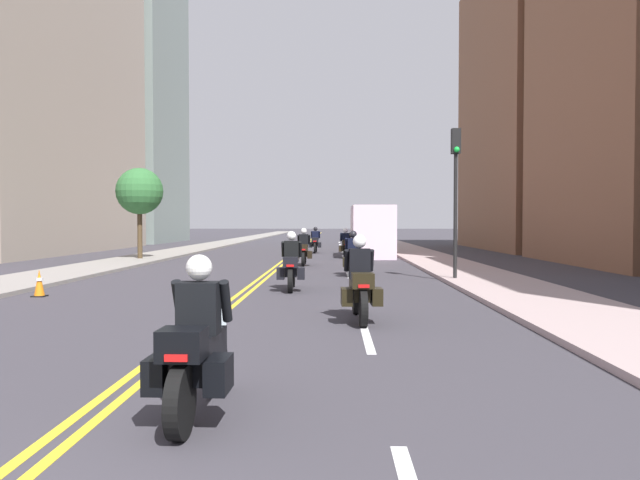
{
  "coord_description": "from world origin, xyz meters",
  "views": [
    {
      "loc": [
        2.4,
        -1.92,
        1.91
      ],
      "look_at": [
        1.77,
        26.5,
        1.08
      ],
      "focal_mm": 34.2,
      "sensor_mm": 36.0,
      "label": 1
    }
  ],
  "objects_px": {
    "traffic_light_near": "(456,177)",
    "motorcycle_3": "(353,257)",
    "motorcycle_2": "(291,267)",
    "motorcycle_5": "(346,246)",
    "motorcycle_0": "(197,351)",
    "traffic_cone_0": "(39,283)",
    "motorcycle_6": "(315,242)",
    "motorcycle_1": "(360,287)",
    "motorcycle_4": "(304,251)",
    "parked_truck": "(371,234)",
    "street_tree_0": "(140,192)"
  },
  "relations": [
    {
      "from": "traffic_light_near",
      "to": "motorcycle_3",
      "type": "bearing_deg",
      "value": 147.95
    },
    {
      "from": "motorcycle_2",
      "to": "motorcycle_5",
      "type": "xyz_separation_m",
      "value": [
        1.83,
        15.56,
        -0.01
      ]
    },
    {
      "from": "traffic_light_near",
      "to": "motorcycle_5",
      "type": "bearing_deg",
      "value": 104.1
    },
    {
      "from": "motorcycle_0",
      "to": "traffic_cone_0",
      "type": "bearing_deg",
      "value": 124.42
    },
    {
      "from": "motorcycle_2",
      "to": "motorcycle_5",
      "type": "distance_m",
      "value": 15.67
    },
    {
      "from": "motorcycle_0",
      "to": "traffic_light_near",
      "type": "height_order",
      "value": "traffic_light_near"
    },
    {
      "from": "motorcycle_0",
      "to": "traffic_cone_0",
      "type": "xyz_separation_m",
      "value": [
        -6.21,
        9.52,
        -0.3
      ]
    },
    {
      "from": "motorcycle_2",
      "to": "motorcycle_6",
      "type": "xyz_separation_m",
      "value": [
        0.05,
        20.91,
        0.01
      ]
    },
    {
      "from": "motorcycle_1",
      "to": "motorcycle_0",
      "type": "bearing_deg",
      "value": -110.13
    },
    {
      "from": "motorcycle_5",
      "to": "motorcycle_1",
      "type": "bearing_deg",
      "value": -92.66
    },
    {
      "from": "motorcycle_5",
      "to": "traffic_cone_0",
      "type": "relative_size",
      "value": 3.07
    },
    {
      "from": "motorcycle_4",
      "to": "parked_truck",
      "type": "xyz_separation_m",
      "value": [
        3.42,
        7.07,
        0.62
      ]
    },
    {
      "from": "motorcycle_0",
      "to": "motorcycle_4",
      "type": "distance_m",
      "value": 21.0
    },
    {
      "from": "motorcycle_3",
      "to": "traffic_light_near",
      "type": "relative_size",
      "value": 0.45
    },
    {
      "from": "motorcycle_3",
      "to": "motorcycle_4",
      "type": "relative_size",
      "value": 1.04
    },
    {
      "from": "motorcycle_6",
      "to": "parked_truck",
      "type": "xyz_separation_m",
      "value": [
        3.23,
        -3.95,
        0.6
      ]
    },
    {
      "from": "motorcycle_0",
      "to": "traffic_light_near",
      "type": "xyz_separation_m",
      "value": [
        5.24,
        13.71,
        2.71
      ]
    },
    {
      "from": "traffic_cone_0",
      "to": "motorcycle_3",
      "type": "bearing_deg",
      "value": 36.94
    },
    {
      "from": "motorcycle_5",
      "to": "parked_truck",
      "type": "bearing_deg",
      "value": 41.65
    },
    {
      "from": "traffic_cone_0",
      "to": "street_tree_0",
      "type": "distance_m",
      "value": 15.05
    },
    {
      "from": "motorcycle_1",
      "to": "traffic_light_near",
      "type": "distance_m",
      "value": 9.01
    },
    {
      "from": "motorcycle_3",
      "to": "street_tree_0",
      "type": "distance_m",
      "value": 13.57
    },
    {
      "from": "motorcycle_6",
      "to": "traffic_cone_0",
      "type": "xyz_separation_m",
      "value": [
        -6.42,
        -22.5,
        -0.32
      ]
    },
    {
      "from": "motorcycle_0",
      "to": "motorcycle_6",
      "type": "height_order",
      "value": "motorcycle_6"
    },
    {
      "from": "motorcycle_3",
      "to": "street_tree_0",
      "type": "bearing_deg",
      "value": 140.63
    },
    {
      "from": "motorcycle_5",
      "to": "traffic_cone_0",
      "type": "height_order",
      "value": "motorcycle_5"
    },
    {
      "from": "traffic_cone_0",
      "to": "traffic_light_near",
      "type": "distance_m",
      "value": 12.56
    },
    {
      "from": "motorcycle_4",
      "to": "parked_truck",
      "type": "bearing_deg",
      "value": 63.97
    },
    {
      "from": "motorcycle_6",
      "to": "traffic_light_near",
      "type": "bearing_deg",
      "value": -73.51
    },
    {
      "from": "motorcycle_3",
      "to": "traffic_light_near",
      "type": "xyz_separation_m",
      "value": [
        3.2,
        -2.01,
        2.69
      ]
    },
    {
      "from": "motorcycle_2",
      "to": "traffic_light_near",
      "type": "relative_size",
      "value": 0.45
    },
    {
      "from": "traffic_light_near",
      "to": "motorcycle_1",
      "type": "bearing_deg",
      "value": -113.27
    },
    {
      "from": "motorcycle_1",
      "to": "traffic_light_near",
      "type": "height_order",
      "value": "traffic_light_near"
    },
    {
      "from": "motorcycle_5",
      "to": "street_tree_0",
      "type": "relative_size",
      "value": 0.47
    },
    {
      "from": "motorcycle_2",
      "to": "traffic_light_near",
      "type": "xyz_separation_m",
      "value": [
        5.09,
        2.6,
        2.69
      ]
    },
    {
      "from": "parked_truck",
      "to": "motorcycle_3",
      "type": "bearing_deg",
      "value": -96.48
    },
    {
      "from": "motorcycle_3",
      "to": "parked_truck",
      "type": "bearing_deg",
      "value": 83.25
    },
    {
      "from": "motorcycle_2",
      "to": "motorcycle_4",
      "type": "xyz_separation_m",
      "value": [
        -0.14,
        9.89,
        -0.01
      ]
    },
    {
      "from": "motorcycle_2",
      "to": "traffic_light_near",
      "type": "distance_m",
      "value": 6.32
    },
    {
      "from": "motorcycle_6",
      "to": "street_tree_0",
      "type": "bearing_deg",
      "value": -135.83
    },
    {
      "from": "motorcycle_6",
      "to": "motorcycle_0",
      "type": "bearing_deg",
      "value": -89.24
    },
    {
      "from": "motorcycle_3",
      "to": "motorcycle_4",
      "type": "distance_m",
      "value": 5.66
    },
    {
      "from": "motorcycle_4",
      "to": "traffic_cone_0",
      "type": "height_order",
      "value": "motorcycle_4"
    },
    {
      "from": "motorcycle_1",
      "to": "motorcycle_4",
      "type": "height_order",
      "value": "motorcycle_1"
    },
    {
      "from": "traffic_cone_0",
      "to": "traffic_light_near",
      "type": "bearing_deg",
      "value": 20.12
    },
    {
      "from": "motorcycle_0",
      "to": "motorcycle_1",
      "type": "relative_size",
      "value": 0.93
    },
    {
      "from": "motorcycle_0",
      "to": "motorcycle_4",
      "type": "bearing_deg",
      "value": 91.24
    },
    {
      "from": "motorcycle_6",
      "to": "parked_truck",
      "type": "distance_m",
      "value": 5.14
    },
    {
      "from": "motorcycle_6",
      "to": "traffic_cone_0",
      "type": "relative_size",
      "value": 3.26
    },
    {
      "from": "motorcycle_6",
      "to": "street_tree_0",
      "type": "distance_m",
      "value": 11.93
    }
  ]
}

